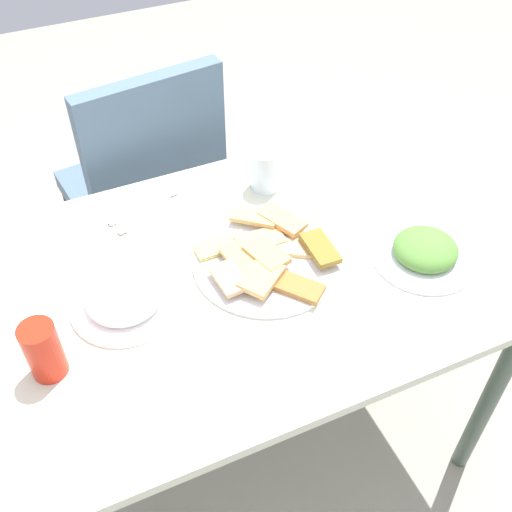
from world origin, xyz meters
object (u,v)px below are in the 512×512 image
dining_table (249,293)px  pide_platter (267,257)px  paper_napkin (146,213)px  fork (148,216)px  salad_plate_rice (124,299)px  spoon (144,207)px  soda_can (43,350)px  dining_chair (148,183)px  salad_plate_greens (425,251)px  drinking_glass (266,169)px

dining_table → pide_platter: pide_platter is taller
paper_napkin → fork: fork is taller
salad_plate_rice → dining_table: bearing=-1.1°
spoon → soda_can: bearing=-143.2°
dining_chair → spoon: dining_chair is taller
salad_plate_rice → dining_chair: bearing=71.1°
pide_platter → salad_plate_greens: 0.34m
salad_plate_greens → fork: (-0.51, 0.37, -0.01)m
paper_napkin → fork: 0.02m
salad_plate_greens → soda_can: size_ratio=1.87×
dining_table → paper_napkin: 0.31m
soda_can → pide_platter: bearing=10.7°
pide_platter → salad_plate_greens: (0.32, -0.13, 0.01)m
dining_chair → fork: dining_chair is taller
salad_plate_greens → fork: bearing=144.0°
salad_plate_greens → fork: 0.63m
dining_table → drinking_glass: drinking_glass is taller
salad_plate_greens → salad_plate_rice: size_ratio=1.04×
spoon → pide_platter: bearing=-70.7°
salad_plate_rice → soda_can: soda_can is taller
dining_table → fork: (-0.15, 0.24, 0.09)m
soda_can → fork: 0.45m
salad_plate_greens → paper_napkin: (-0.51, 0.39, -0.02)m
fork → spoon: size_ratio=0.89×
salad_plate_rice → fork: salad_plate_rice is taller
soda_can → salad_plate_greens: bearing=-2.5°
salad_plate_rice → drinking_glass: drinking_glass is taller
pide_platter → salad_plate_rice: size_ratio=1.50×
dining_chair → spoon: 0.40m
soda_can → salad_plate_rice: bearing=30.0°
paper_napkin → fork: size_ratio=0.89×
drinking_glass → salad_plate_greens: bearing=-59.9°
salad_plate_rice → spoon: bearing=66.1°
salad_plate_greens → drinking_glass: (-0.21, 0.37, 0.03)m
dining_table → salad_plate_rice: salad_plate_rice is taller
dining_table → fork: size_ratio=6.84×
pide_platter → paper_napkin: (-0.19, 0.26, -0.01)m
soda_can → spoon: (0.29, 0.37, -0.06)m
salad_plate_rice → soda_can: bearing=-150.0°
pide_platter → dining_table: bearing=179.4°
drinking_glass → spoon: size_ratio=0.56×
salad_plate_greens → drinking_glass: 0.42m
fork → dining_table: bearing=-77.5°
dining_chair → salad_plate_rice: size_ratio=4.13×
dining_chair → salad_plate_rice: 0.68m
salad_plate_greens → spoon: bearing=141.5°
dining_table → paper_napkin: paper_napkin is taller
salad_plate_rice → spoon: 0.30m
dining_chair → pide_platter: bearing=-80.2°
paper_napkin → soda_can: bearing=-129.3°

